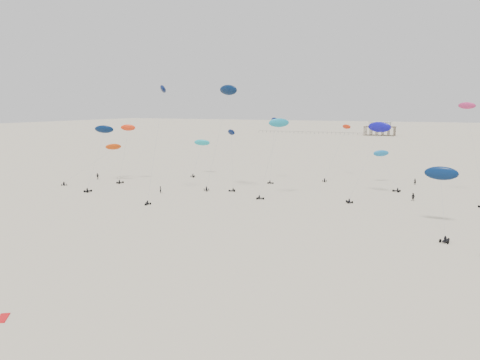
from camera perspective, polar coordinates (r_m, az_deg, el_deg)
The scene contains 22 objects.
ground_plane at distance 197.01m, azimuth 13.55°, elevation 2.69°, with size 900.00×900.00×0.00m, color beige.
pavilion_main at distance 346.01m, azimuth 16.68°, elevation 5.92°, with size 21.00×13.00×9.80m.
pier_fence at distance 356.90m, azimuth 8.32°, elevation 5.74°, with size 80.20×0.20×1.50m.
rig_0 at distance 111.49m, azimuth -9.67°, elevation 8.74°, with size 6.99×16.95×27.50m.
rig_2 at distance 120.22m, azimuth -1.03°, elevation 3.86°, with size 6.52×9.75×15.64m.
rig_3 at distance 139.28m, azimuth 11.92°, elevation 4.06°, with size 5.34×16.19×19.50m.
rig_4 at distance 144.53m, azimuth -4.82°, elevation 3.96°, with size 5.39×10.31×11.81m.
rig_5 at distance 134.33m, azimuth -13.74°, elevation 4.54°, with size 4.46×8.28×15.99m.
rig_6 at distance 114.89m, azimuth -1.77°, elevation 9.42°, with size 9.26×5.47×26.22m.
rig_7 at distance 131.33m, azimuth 4.13°, elevation 5.37°, with size 4.24×9.28×18.02m.
rig_8 at distance 113.21m, azimuth 16.26°, elevation 5.29°, with size 8.21×15.08×19.31m.
rig_9 at distance 118.69m, azimuth 26.32°, elevation 5.50°, with size 7.30×16.66×24.82m.
rig_10 at distance 131.29m, azimuth 17.19°, elevation 2.22°, with size 9.41×16.21×16.05m.
rig_11 at distance 107.48m, azimuth 4.38°, elevation 5.48°, with size 5.97×7.31×18.35m.
rig_12 at distance 132.06m, azimuth -16.48°, elevation 5.04°, with size 10.20×17.20×20.26m.
rig_13 at distance 88.76m, azimuth 23.40°, elevation -0.19°, with size 5.83×14.55×14.36m.
rig_14 at distance 138.27m, azimuth -16.48°, elevation 2.93°, with size 8.11×18.38×17.53m.
spectator_0 at distance 115.41m, azimuth -9.64°, elevation -1.59°, with size 0.73×0.50×2.00m, color black.
spectator_1 at distance 111.56m, azimuth 20.33°, elevation -2.40°, with size 1.02×0.59×2.08m, color black.
spectator_2 at distance 141.08m, azimuth -16.96°, elevation 0.08°, with size 1.28×0.69×2.16m, color black.
spectator_3 at distance 134.39m, azimuth 20.53°, elevation -0.53°, with size 0.72×0.49×1.98m, color black.
grounded_kite_a at distance 54.41m, azimuth -26.95°, elevation -14.81°, with size 2.20×0.90×0.08m, color red.
Camera 1 is at (36.36, 7.53, 21.15)m, focal length 35.00 mm.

